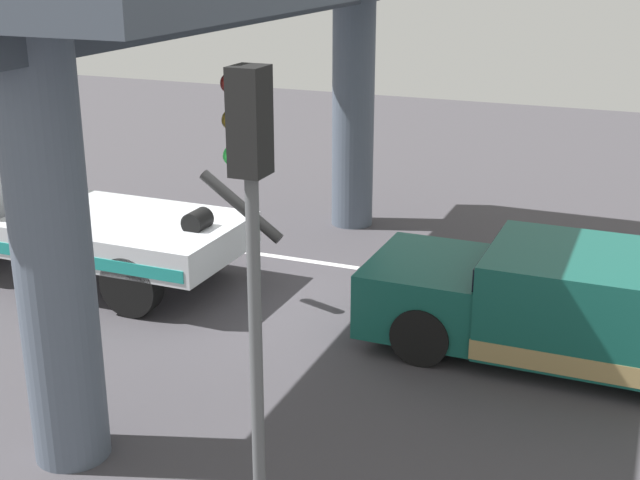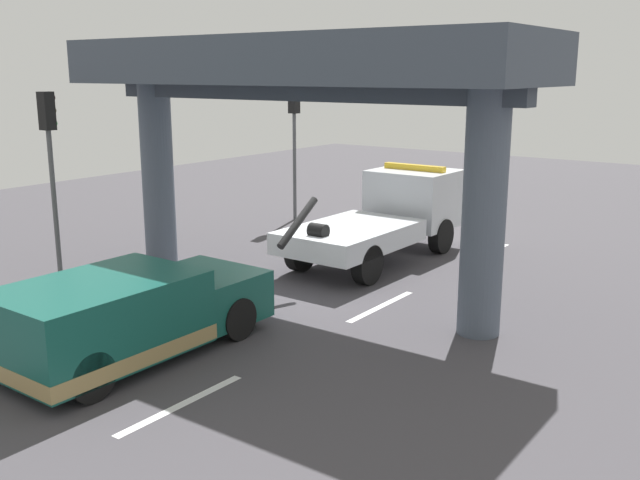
{
  "view_description": "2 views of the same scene",
  "coord_description": "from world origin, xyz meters",
  "px_view_note": "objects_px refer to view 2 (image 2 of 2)",
  "views": [
    {
      "loc": [
        -6.15,
        11.53,
        5.58
      ],
      "look_at": [
        -1.68,
        0.55,
        1.47
      ],
      "focal_mm": 48.49,
      "sensor_mm": 36.0,
      "label": 1
    },
    {
      "loc": [
        -13.12,
        -10.08,
        5.1
      ],
      "look_at": [
        -0.6,
        -0.96,
        1.46
      ],
      "focal_mm": 40.34,
      "sensor_mm": 36.0,
      "label": 2
    }
  ],
  "objects_px": {
    "tow_truck_white": "(389,214)",
    "towed_van_green": "(127,317)",
    "traffic_light_far": "(50,146)",
    "traffic_light_mid": "(295,124)"
  },
  "relations": [
    {
      "from": "tow_truck_white",
      "to": "traffic_light_mid",
      "type": "distance_m",
      "value": 6.27
    },
    {
      "from": "tow_truck_white",
      "to": "traffic_light_far",
      "type": "height_order",
      "value": "traffic_light_far"
    },
    {
      "from": "towed_van_green",
      "to": "traffic_light_far",
      "type": "xyz_separation_m",
      "value": [
        2.24,
        5.31,
        2.59
      ]
    },
    {
      "from": "towed_van_green",
      "to": "traffic_light_mid",
      "type": "height_order",
      "value": "traffic_light_mid"
    },
    {
      "from": "traffic_light_far",
      "to": "traffic_light_mid",
      "type": "height_order",
      "value": "traffic_light_far"
    },
    {
      "from": "tow_truck_white",
      "to": "towed_van_green",
      "type": "bearing_deg",
      "value": 179.97
    },
    {
      "from": "traffic_light_far",
      "to": "traffic_light_mid",
      "type": "bearing_deg",
      "value": 0.0
    },
    {
      "from": "tow_truck_white",
      "to": "traffic_light_mid",
      "type": "relative_size",
      "value": 1.57
    },
    {
      "from": "traffic_light_mid",
      "to": "tow_truck_white",
      "type": "bearing_deg",
      "value": -115.45
    },
    {
      "from": "tow_truck_white",
      "to": "towed_van_green",
      "type": "distance_m",
      "value": 9.22
    }
  ]
}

